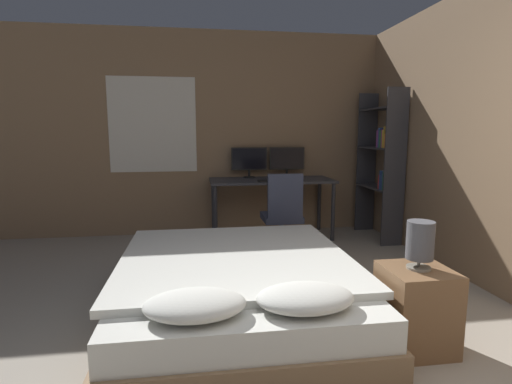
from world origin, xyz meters
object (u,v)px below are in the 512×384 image
object	(u,v)px
desk	(271,186)
office_chair	(282,224)
bed	(237,289)
monitor_right	(287,160)
monitor_left	(249,160)
bookshelf	(383,158)
nightstand	(416,308)
keyboard	(275,181)
computer_mouse	(298,180)
bedside_lamp	(420,242)

from	to	relation	value
desk	office_chair	distance (m)	0.88
bed	monitor_right	distance (m)	2.79
monitor_left	bookshelf	bearing A→B (deg)	-18.14
nightstand	keyboard	size ratio (longest dim) A/B	1.27
bed	monitor_right	size ratio (longest dim) A/B	4.28
bed	computer_mouse	size ratio (longest dim) A/B	29.29
monitor_right	desk	bearing A→B (deg)	-137.49
monitor_left	computer_mouse	size ratio (longest dim) A/B	6.84
monitor_right	keyboard	bearing A→B (deg)	-118.79
desk	monitor_right	distance (m)	0.48
nightstand	monitor_right	world-z (taller)	monitor_right
desk	keyboard	distance (m)	0.25
bedside_lamp	office_chair	bearing A→B (deg)	102.27
computer_mouse	bookshelf	bearing A→B (deg)	-3.42
desk	monitor_left	bearing A→B (deg)	137.49
desk	keyboard	bearing A→B (deg)	-90.00
monitor_right	computer_mouse	world-z (taller)	monitor_right
monitor_left	office_chair	xyz separation A→B (m)	(0.23, -1.06, -0.64)
desk	bookshelf	xyz separation A→B (m)	(1.38, -0.30, 0.37)
computer_mouse	monitor_right	bearing A→B (deg)	94.73
nightstand	bookshelf	distance (m)	2.83
desk	bookshelf	distance (m)	1.46
bed	nightstand	world-z (taller)	bed
bedside_lamp	desk	xyz separation A→B (m)	(-0.41, 2.83, -0.02)
keyboard	office_chair	xyz separation A→B (m)	(-0.03, -0.59, -0.41)
office_chair	bookshelf	size ratio (longest dim) A/B	0.50
bed	bedside_lamp	bearing A→B (deg)	-27.33
office_chair	keyboard	bearing A→B (deg)	87.07
monitor_left	office_chair	size ratio (longest dim) A/B	0.51
bed	nightstand	xyz separation A→B (m)	(1.09, -0.56, 0.03)
monitor_left	keyboard	size ratio (longest dim) A/B	1.15
bed	monitor_right	world-z (taller)	monitor_right
bed	keyboard	size ratio (longest dim) A/B	4.91
computer_mouse	office_chair	world-z (taller)	office_chair
nightstand	monitor_right	distance (m)	3.16
nightstand	office_chair	distance (m)	2.06
office_chair	bookshelf	xyz separation A→B (m)	(1.41, 0.52, 0.69)
bedside_lamp	desk	world-z (taller)	bedside_lamp
bed	monitor_right	bearing A→B (deg)	69.40
bedside_lamp	office_chair	xyz separation A→B (m)	(-0.44, 2.01, -0.34)
keyboard	bookshelf	xyz separation A→B (m)	(1.38, -0.06, 0.28)
office_chair	computer_mouse	bearing A→B (deg)	60.84
bookshelf	bedside_lamp	bearing A→B (deg)	-111.00
computer_mouse	bookshelf	xyz separation A→B (m)	(1.08, -0.06, 0.27)
desk	bookshelf	world-z (taller)	bookshelf
bedside_lamp	bed	bearing A→B (deg)	152.67
bed	desk	distance (m)	2.41
monitor_left	office_chair	bearing A→B (deg)	-77.81
bedside_lamp	monitor_right	distance (m)	3.09
bed	office_chair	bearing A→B (deg)	65.70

